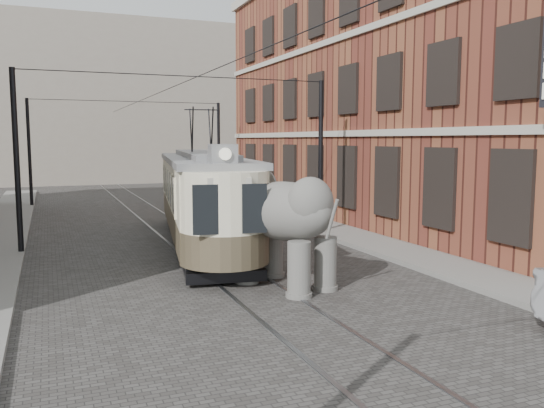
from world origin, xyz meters
name	(u,v)px	position (x,y,z in m)	size (l,w,h in m)	color
ground	(245,283)	(0.00, 0.00, 0.00)	(120.00, 120.00, 0.00)	#43403E
tram_rails	(245,283)	(0.00, 0.00, 0.01)	(1.54, 80.00, 0.02)	slate
sidewalk_right	(433,262)	(6.00, 0.00, 0.07)	(2.00, 60.00, 0.15)	slate
brick_building	(403,92)	(11.00, 9.00, 6.00)	(8.00, 26.00, 12.00)	maroon
distant_block	(101,104)	(0.00, 40.00, 7.00)	(28.00, 10.00, 14.00)	gray
catenary	(191,162)	(-0.20, 5.00, 3.00)	(11.00, 30.20, 6.00)	black
tram	(202,177)	(0.39, 5.77, 2.42)	(2.51, 12.18, 4.83)	beige
elephant	(285,229)	(0.86, -0.67, 1.50)	(2.69, 4.89, 2.99)	#64615C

